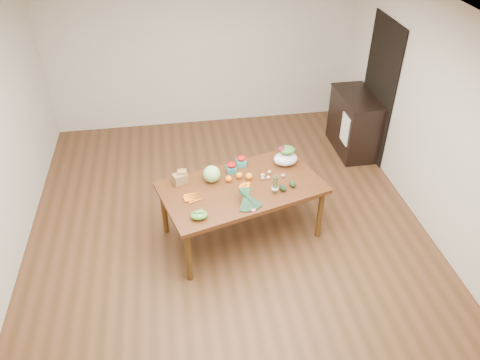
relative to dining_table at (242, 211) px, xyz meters
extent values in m
plane|color=brown|center=(-0.16, 0.02, -0.38)|extent=(6.00, 6.00, 0.00)
cube|color=white|center=(-0.16, 0.02, 2.33)|extent=(5.00, 6.00, 0.02)
cube|color=beige|center=(-0.16, 3.02, 0.98)|extent=(5.00, 0.02, 2.70)
cube|color=beige|center=(2.34, 0.02, 0.98)|extent=(0.02, 6.00, 2.70)
cube|color=#562A14|center=(0.00, 0.00, 0.00)|extent=(2.08, 1.50, 0.75)
cube|color=black|center=(2.32, 1.62, 0.68)|extent=(0.02, 1.00, 2.10)
cube|color=black|center=(2.06, 1.71, 0.10)|extent=(0.52, 1.02, 0.94)
cube|color=white|center=(1.80, 1.42, 0.18)|extent=(0.02, 0.28, 0.45)
sphere|color=#A3C974|center=(-0.33, 0.16, 0.48)|extent=(0.20, 0.20, 0.20)
sphere|color=orange|center=(-0.14, 0.12, 0.41)|extent=(0.08, 0.08, 0.08)
sphere|color=orange|center=(0.00, 0.16, 0.41)|extent=(0.08, 0.08, 0.08)
sphere|color=orange|center=(0.11, 0.13, 0.42)|extent=(0.08, 0.08, 0.08)
ellipsoid|color=green|center=(-0.55, -0.50, 0.42)|extent=(0.19, 0.14, 0.08)
ellipsoid|color=tan|center=(0.27, 0.09, 0.40)|extent=(0.05, 0.04, 0.04)
ellipsoid|color=tan|center=(0.34, 0.09, 0.40)|extent=(0.05, 0.04, 0.04)
ellipsoid|color=#DCC07F|center=(0.37, 0.20, 0.40)|extent=(0.05, 0.04, 0.04)
ellipsoid|color=tan|center=(0.28, 0.15, 0.40)|extent=(0.05, 0.05, 0.04)
ellipsoid|color=tan|center=(0.52, 0.10, 0.40)|extent=(0.05, 0.05, 0.04)
ellipsoid|color=black|center=(0.46, -0.16, 0.41)|extent=(0.10, 0.12, 0.07)
ellipsoid|color=black|center=(0.58, -0.10, 0.41)|extent=(0.10, 0.12, 0.07)
camera|label=1|loc=(-0.73, -4.35, 3.67)|focal=35.00mm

